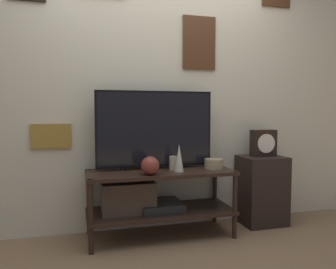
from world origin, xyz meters
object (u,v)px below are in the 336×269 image
at_px(television, 155,129).
at_px(vase_slim_bronze, 179,158).
at_px(vase_round_glass, 150,166).
at_px(vase_wide_bowl, 214,164).
at_px(candle_jar, 173,163).
at_px(mantel_clock, 263,143).

bearing_deg(television, vase_slim_bronze, -49.91).
xyz_separation_m(vase_round_glass, vase_wide_bowl, (0.61, 0.13, -0.03)).
relative_size(vase_slim_bronze, vase_wide_bowl, 1.42).
distance_m(vase_slim_bronze, vase_wide_bowl, 0.36).
bearing_deg(candle_jar, vase_round_glass, -146.90).
bearing_deg(vase_slim_bronze, candle_jar, 104.22).
relative_size(television, candle_jar, 8.61).
bearing_deg(vase_slim_bronze, mantel_clock, 10.82).
distance_m(vase_slim_bronze, candle_jar, 0.11).
bearing_deg(mantel_clock, vase_slim_bronze, -169.18).
bearing_deg(vase_slim_bronze, vase_wide_bowl, 10.35).
bearing_deg(mantel_clock, vase_round_glass, -168.40).
distance_m(vase_round_glass, mantel_clock, 1.21).
relative_size(television, vase_slim_bronze, 4.42).
bearing_deg(vase_wide_bowl, vase_slim_bronze, -169.65).
distance_m(vase_wide_bowl, candle_jar, 0.37).
height_order(vase_round_glass, vase_slim_bronze, vase_slim_bronze).
height_order(television, mantel_clock, television).
bearing_deg(television, vase_wide_bowl, -14.45).
bearing_deg(vase_round_glass, mantel_clock, 11.60).
distance_m(television, vase_wide_bowl, 0.61).
bearing_deg(mantel_clock, candle_jar, -174.90).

